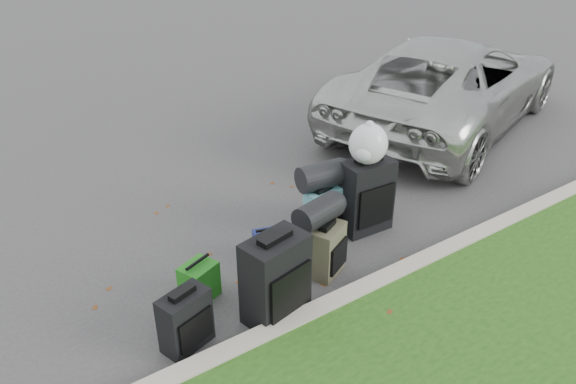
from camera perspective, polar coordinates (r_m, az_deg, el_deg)
ground at (r=5.85m, az=1.92°, el=-5.24°), size 120.00×120.00×0.00m
curb at (r=5.19m, az=8.52°, el=-9.62°), size 120.00×0.18×0.15m
suv at (r=8.88m, az=16.04°, el=10.66°), size 5.24×3.66×1.33m
suitcase_small_black at (r=4.62m, az=-10.38°, el=-12.72°), size 0.45×0.33×0.51m
suitcase_large_black_left at (r=4.72m, az=-1.28°, el=-8.85°), size 0.60×0.43×0.79m
suitcase_olive at (r=5.31m, az=3.94°, el=-5.91°), size 0.44×0.37×0.51m
suitcase_teal at (r=5.86m, az=3.56°, el=-2.14°), size 0.40×0.28×0.53m
suitcase_large_black_right at (r=5.95m, az=7.93°, el=-0.38°), size 0.55×0.35×0.80m
tote_green at (r=5.12m, az=-9.01°, el=-8.95°), size 0.37×0.34×0.35m
tote_navy at (r=5.56m, az=-2.00°, el=-5.43°), size 0.32×0.29×0.29m
duffel_left at (r=5.14m, az=3.09°, el=-2.09°), size 0.51×0.35×0.25m
duffel_right at (r=5.72m, az=3.45°, el=1.67°), size 0.52×0.33×0.28m
trash_bag at (r=5.67m, az=8.16°, el=4.86°), size 0.40×0.40×0.40m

